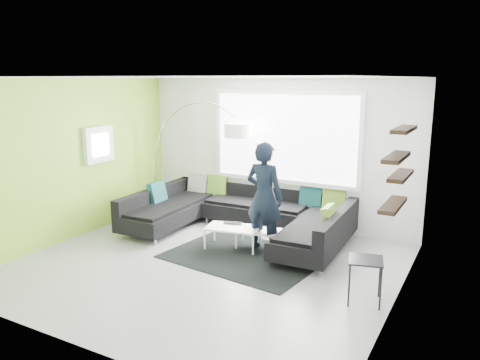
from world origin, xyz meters
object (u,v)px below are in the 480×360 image
coffee_table (246,237)px  side_table (365,281)px  sectional_sofa (239,216)px  person (264,197)px  laptop (232,224)px  arc_lamp (154,159)px

coffee_table → side_table: size_ratio=1.97×
sectional_sofa → person: 0.96m
person → laptop: person is taller
side_table → coffee_table: bearing=156.0°
arc_lamp → laptop: size_ratio=6.59×
laptop → sectional_sofa: bearing=91.4°
sectional_sofa → laptop: size_ratio=10.90×
coffee_table → arc_lamp: 2.89m
person → sectional_sofa: bearing=-25.6°
side_table → laptop: size_ratio=1.60×
side_table → arc_lamp: bearing=159.1°
arc_lamp → laptop: bearing=-19.6°
sectional_sofa → side_table: size_ratio=6.83×
side_table → laptop: side_table is taller
sectional_sofa → laptop: 0.51m
coffee_table → person: size_ratio=0.62×
person → side_table: bearing=155.0°
sectional_sofa → laptop: sectional_sofa is taller
coffee_table → person: 0.78m
arc_lamp → coffee_table: bearing=-17.6°
coffee_table → laptop: 0.33m
sectional_sofa → arc_lamp: 2.36m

